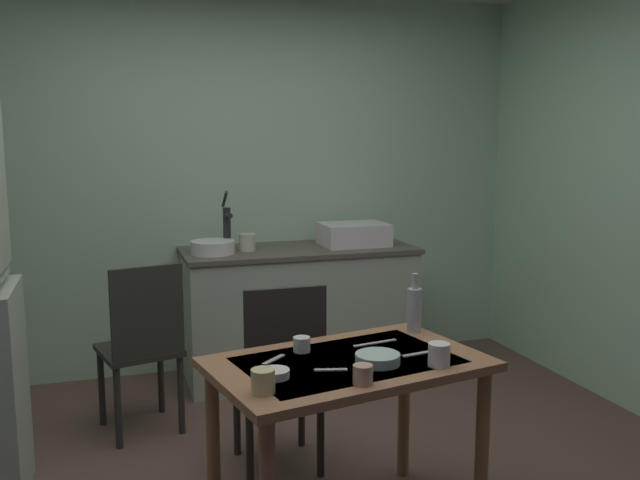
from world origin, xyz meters
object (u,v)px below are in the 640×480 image
(sink_basin, at_px, (354,234))
(hand_pump, at_px, (227,225))
(mixing_bowl_counter, at_px, (213,247))
(glass_bottle, at_px, (414,308))
(serving_bowl_wide, at_px, (275,374))
(chair_by_counter, at_px, (142,344))
(mug_dark, at_px, (363,375))
(dining_table, at_px, (348,386))
(chair_far_side, at_px, (280,374))

(sink_basin, distance_m, hand_pump, 0.86)
(mixing_bowl_counter, bearing_deg, glass_bottle, -65.88)
(mixing_bowl_counter, height_order, serving_bowl_wide, mixing_bowl_counter)
(chair_by_counter, distance_m, serving_bowl_wide, 1.38)
(mixing_bowl_counter, height_order, mug_dark, mixing_bowl_counter)
(sink_basin, distance_m, mixing_bowl_counter, 0.97)
(sink_basin, bearing_deg, dining_table, -111.14)
(chair_by_counter, bearing_deg, sink_basin, 24.20)
(mug_dark, bearing_deg, serving_bowl_wide, 150.57)
(sink_basin, bearing_deg, mug_dark, -109.65)
(serving_bowl_wide, distance_m, mug_dark, 0.33)
(glass_bottle, bearing_deg, serving_bowl_wide, -152.64)
(dining_table, relative_size, serving_bowl_wide, 10.75)
(hand_pump, height_order, mug_dark, hand_pump)
(hand_pump, height_order, mixing_bowl_counter, hand_pump)
(mug_dark, xyz_separation_m, glass_bottle, (0.46, 0.55, 0.07))
(dining_table, distance_m, glass_bottle, 0.55)
(sink_basin, height_order, dining_table, sink_basin)
(dining_table, bearing_deg, chair_far_side, 103.77)
(sink_basin, bearing_deg, serving_bowl_wide, -118.01)
(hand_pump, height_order, glass_bottle, hand_pump)
(mug_dark, bearing_deg, sink_basin, 70.35)
(serving_bowl_wide, distance_m, glass_bottle, 0.84)
(sink_basin, xyz_separation_m, mug_dark, (-0.75, -2.11, -0.19))
(sink_basin, xyz_separation_m, chair_by_counter, (-1.45, -0.65, -0.45))
(sink_basin, relative_size, chair_far_side, 0.47)
(hand_pump, relative_size, dining_table, 0.33)
(mug_dark, bearing_deg, dining_table, 81.39)
(dining_table, bearing_deg, chair_by_counter, 121.64)
(serving_bowl_wide, height_order, glass_bottle, glass_bottle)
(dining_table, xyz_separation_m, serving_bowl_wide, (-0.32, -0.11, 0.12))
(hand_pump, bearing_deg, mixing_bowl_counter, -139.18)
(chair_by_counter, bearing_deg, mug_dark, -64.52)
(dining_table, relative_size, mug_dark, 16.35)
(mixing_bowl_counter, bearing_deg, mug_dark, -84.01)
(hand_pump, distance_m, serving_bowl_wide, 2.02)
(sink_basin, xyz_separation_m, glass_bottle, (-0.29, -1.56, -0.11))
(sink_basin, xyz_separation_m, serving_bowl_wide, (-1.04, -1.95, -0.21))
(sink_basin, height_order, serving_bowl_wide, sink_basin)
(mixing_bowl_counter, xyz_separation_m, glass_bottle, (0.68, -1.51, -0.08))
(chair_by_counter, height_order, glass_bottle, glass_bottle)
(serving_bowl_wide, bearing_deg, chair_by_counter, 107.58)
(chair_far_side, xyz_separation_m, chair_by_counter, (-0.60, 0.63, 0.01))
(sink_basin, bearing_deg, chair_far_side, -123.44)
(chair_by_counter, relative_size, mug_dark, 13.20)
(serving_bowl_wide, bearing_deg, sink_basin, 61.99)
(hand_pump, bearing_deg, glass_bottle, -70.57)
(serving_bowl_wide, xyz_separation_m, mug_dark, (0.28, -0.16, 0.02))
(sink_basin, relative_size, chair_by_counter, 0.46)
(serving_bowl_wide, bearing_deg, dining_table, 18.03)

